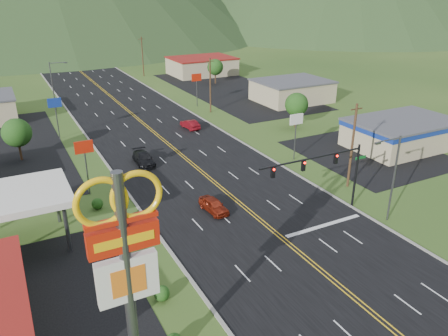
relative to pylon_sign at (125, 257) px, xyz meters
name	(u,v)px	position (x,y,z in m)	size (l,w,h in m)	color
ground	(378,318)	(17.00, -2.00, -9.30)	(500.00, 500.00, 0.00)	#2A4B1A
road	(378,318)	(17.00, -2.00, -9.30)	(20.00, 460.00, 0.04)	black
pylon_sign	(125,257)	(0.00, 0.00, 0.00)	(4.32, 0.60, 14.00)	#59595E
traffic_signal	(327,167)	(23.48, 12.00, -3.97)	(13.10, 0.43, 7.00)	black
streetlight_east	(392,173)	(28.18, 8.00, -4.12)	(3.28, 0.25, 9.00)	#59595E
streetlight_west	(54,83)	(5.32, 68.00, -4.12)	(3.28, 0.25, 9.00)	#59595E
gas_canopy	(9,198)	(-5.00, 20.00, -4.43)	(10.00, 8.00, 5.30)	white
building_east_near	(402,132)	(47.00, 23.00, -7.03)	(15.40, 10.40, 4.10)	tan
building_east_mid	(292,91)	(49.00, 53.00, -7.14)	(14.40, 11.40, 4.30)	tan
building_east_far	(202,66)	(45.00, 88.00, -7.04)	(16.40, 12.40, 4.50)	tan
pole_sign_west_a	(85,153)	(3.00, 28.00, -4.25)	(2.00, 0.18, 6.40)	#59595E
pole_sign_west_b	(55,107)	(3.00, 50.00, -4.25)	(2.00, 0.18, 6.40)	#59595E
pole_sign_east_a	(296,124)	(30.00, 26.00, -4.25)	(2.00, 0.18, 6.40)	#59595E
pole_sign_east_b	(197,81)	(30.00, 58.00, -4.25)	(2.00, 0.18, 6.40)	#59595E
tree_west_a	(17,133)	(-3.00, 43.00, -5.41)	(3.84, 3.84, 5.82)	#382314
tree_east_a	(297,104)	(39.00, 38.00, -5.41)	(3.84, 3.84, 5.82)	#382314
tree_east_b	(215,67)	(43.00, 76.00, -5.41)	(3.84, 3.84, 5.82)	#382314
utility_pole_a	(352,145)	(30.50, 16.00, -4.17)	(1.60, 0.28, 10.00)	#382314
utility_pole_b	(210,85)	(30.50, 53.00, -4.17)	(1.60, 0.28, 10.00)	#382314
utility_pole_c	(143,56)	(30.50, 93.00, -4.17)	(1.60, 0.28, 10.00)	#382314
utility_pole_d	(105,40)	(30.50, 133.00, -4.17)	(1.60, 0.28, 10.00)	#382314
car_red_near	(214,206)	(13.66, 17.69, -8.59)	(1.67, 4.15, 1.42)	maroon
car_dark_mid	(144,159)	(11.29, 33.83, -8.54)	(2.13, 5.25, 1.52)	black
car_red_far	(190,125)	(22.97, 45.31, -8.57)	(1.55, 4.45, 1.47)	maroon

